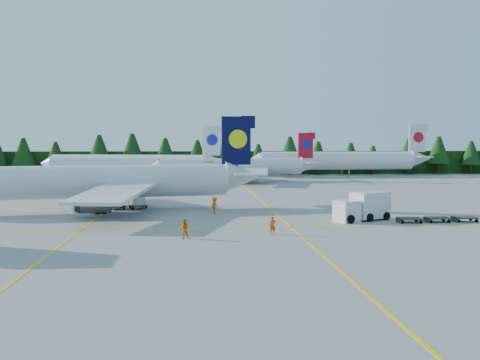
{
  "coord_description": "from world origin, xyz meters",
  "views": [
    {
      "loc": [
        -3.25,
        -56.77,
        8.2
      ],
      "look_at": [
        2.36,
        10.15,
        3.5
      ],
      "focal_mm": 40.0,
      "sensor_mm": 36.0,
      "label": 1
    }
  ],
  "objects": [
    {
      "name": "crew_a",
      "position": [
        3.62,
        -9.77,
        0.81
      ],
      "size": [
        0.61,
        0.42,
        1.61
      ],
      "primitive_type": "imported",
      "rotation": [
        0.0,
        0.0,
        0.07
      ],
      "color": "#E84304",
      "rests_on": "ground"
    },
    {
      "name": "airstairs",
      "position": [
        -15.62,
        6.55,
        0.79
      ],
      "size": [
        4.61,
        6.16,
        3.65
      ],
      "rotation": [
        0.0,
        0.0,
        0.35
      ],
      "color": "silver",
      "rests_on": "ground"
    },
    {
      "name": "service_truck",
      "position": [
        14.23,
        -2.1,
        1.46
      ],
      "size": [
        6.5,
        4.54,
        2.96
      ],
      "rotation": [
        0.0,
        0.0,
        0.42
      ],
      "color": "white",
      "rests_on": "ground"
    },
    {
      "name": "dolly_train",
      "position": [
        21.63,
        -3.95,
        0.45
      ],
      "size": [
        8.44,
        1.75,
        0.14
      ],
      "rotation": [
        0.0,
        0.0,
        -0.04
      ],
      "color": "#313526",
      "rests_on": "ground"
    },
    {
      "name": "uld_pair",
      "position": [
        -11.72,
        9.94,
        1.08
      ],
      "size": [
        5.16,
        2.85,
        1.6
      ],
      "rotation": [
        0.0,
        0.0,
        0.39
      ],
      "color": "#313526",
      "rests_on": "ground"
    },
    {
      "name": "crew_b",
      "position": [
        -4.25,
        -11.2,
        0.84
      ],
      "size": [
        0.92,
        0.78,
        1.68
      ],
      "primitive_type": "imported",
      "rotation": [
        0.0,
        0.0,
        3.34
      ],
      "color": "orange",
      "rests_on": "ground"
    },
    {
      "name": "airliner_far_right",
      "position": [
        29.43,
        69.1,
        3.97
      ],
      "size": [
        43.53,
        5.16,
        12.66
      ],
      "rotation": [
        0.0,
        0.0,
        0.02
      ],
      "color": "silver",
      "rests_on": "ground"
    },
    {
      "name": "ground",
      "position": [
        0.0,
        0.0,
        0.0
      ],
      "size": [
        320.0,
        320.0,
        0.0
      ],
      "primitive_type": "plane",
      "color": "gray",
      "rests_on": "ground"
    },
    {
      "name": "airliner_red",
      "position": [
        3.79,
        53.99,
        3.1
      ],
      "size": [
        35.27,
        28.79,
        10.32
      ],
      "rotation": [
        0.0,
        0.0,
        0.17
      ],
      "color": "silver",
      "rests_on": "ground"
    },
    {
      "name": "treeline_hedge",
      "position": [
        0.0,
        82.0,
        3.0
      ],
      "size": [
        220.0,
        4.0,
        6.0
      ],
      "primitive_type": "cube",
      "color": "black",
      "rests_on": "ground"
    },
    {
      "name": "taxi_stripe_b",
      "position": [
        6.0,
        20.0,
        0.01
      ],
      "size": [
        0.25,
        120.0,
        0.01
      ],
      "primitive_type": "cube",
      "color": "yellow",
      "rests_on": "ground"
    },
    {
      "name": "taxi_stripe_a",
      "position": [
        -14.0,
        20.0,
        0.01
      ],
      "size": [
        0.25,
        120.0,
        0.01
      ],
      "primitive_type": "cube",
      "color": "yellow",
      "rests_on": "ground"
    },
    {
      "name": "crew_c",
      "position": [
        -1.04,
        4.58,
        0.96
      ],
      "size": [
        0.88,
        0.96,
        1.92
      ],
      "primitive_type": "imported",
      "rotation": [
        0.0,
        0.0,
        1.0
      ],
      "color": "#D86704",
      "rests_on": "ground"
    },
    {
      "name": "airliner_navy",
      "position": [
        -16.69,
        7.74,
        3.46
      ],
      "size": [
        39.36,
        32.15,
        11.5
      ],
      "rotation": [
        0.0,
        0.0,
        0.16
      ],
      "color": "silver",
      "rests_on": "ground"
    },
    {
      "name": "airliner_far_left",
      "position": [
        -19.05,
        61.06,
        3.67
      ],
      "size": [
        39.82,
        11.26,
        11.7
      ],
      "rotation": [
        0.0,
        0.0,
        -0.2
      ],
      "color": "silver",
      "rests_on": "ground"
    },
    {
      "name": "taxi_stripe_cross",
      "position": [
        0.0,
        -6.0,
        0.01
      ],
      "size": [
        80.0,
        0.25,
        0.01
      ],
      "primitive_type": "cube",
      "color": "yellow",
      "rests_on": "ground"
    }
  ]
}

